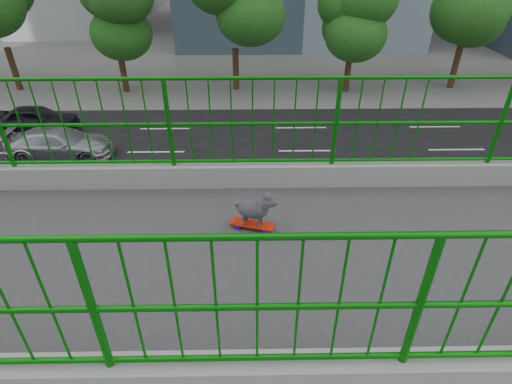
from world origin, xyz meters
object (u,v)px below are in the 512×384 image
at_px(car_3, 60,143).
at_px(car_4, 37,119).
at_px(skateboard, 252,225).
at_px(car_6, 175,216).
at_px(poodle, 255,208).
at_px(car_1, 258,215).

distance_m(car_3, car_4, 4.09).
bearing_deg(skateboard, car_6, -145.53).
distance_m(skateboard, car_4, 22.92).
height_order(poodle, car_3, poodle).
height_order(skateboard, poodle, poodle).
bearing_deg(poodle, car_1, -165.14).
xyz_separation_m(car_4, car_6, (9.60, 9.38, 0.01)).
height_order(skateboard, car_4, skateboard).
height_order(car_1, car_3, car_1).
relative_size(skateboard, car_6, 0.09).
height_order(car_1, car_4, car_1).
xyz_separation_m(skateboard, car_3, (-15.13, -9.69, -6.29)).
xyz_separation_m(skateboard, car_1, (-8.73, 0.25, -6.25)).
bearing_deg(car_6, skateboard, 18.12).
xyz_separation_m(poodle, car_4, (-18.34, -12.26, -6.51)).
distance_m(car_4, car_6, 13.42).
relative_size(poodle, car_3, 0.09).
height_order(car_3, car_6, car_6).
distance_m(poodle, car_3, 19.13).
xyz_separation_m(poodle, car_1, (-8.74, 0.23, -6.47)).
xyz_separation_m(car_1, car_4, (-9.60, -12.49, -0.04)).
height_order(skateboard, car_1, skateboard).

